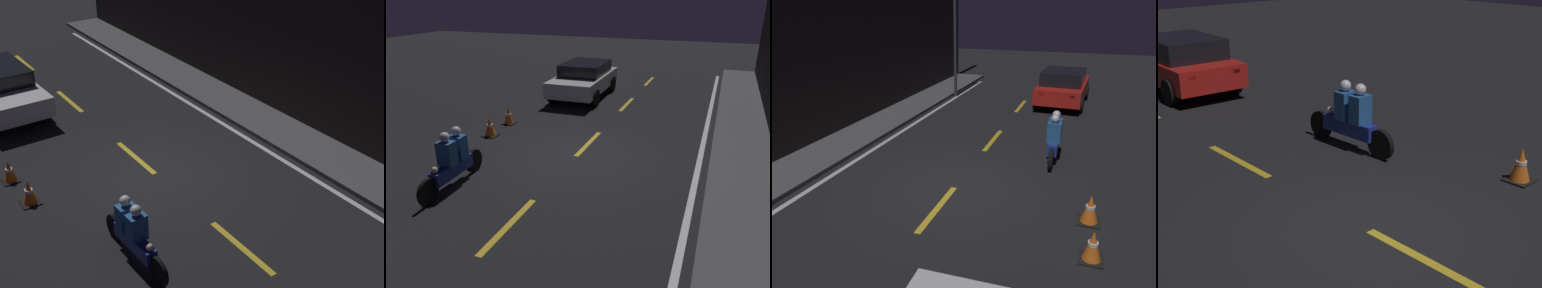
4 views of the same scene
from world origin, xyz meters
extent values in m
plane|color=black|center=(0.00, 0.00, 0.00)|extent=(56.00, 56.00, 0.00)
cube|color=#4C4C4F|center=(0.00, 4.22, 0.06)|extent=(28.00, 1.60, 0.12)
cube|color=gold|center=(-10.00, 0.00, 0.00)|extent=(2.00, 0.14, 0.01)
cube|color=gold|center=(-5.50, 0.00, 0.00)|extent=(2.00, 0.14, 0.01)
cube|color=gold|center=(-1.00, 0.00, 0.00)|extent=(2.00, 0.14, 0.01)
cube|color=gold|center=(3.50, 0.00, 0.00)|extent=(2.00, 0.14, 0.01)
cube|color=silver|center=(0.00, 3.16, 0.00)|extent=(25.20, 0.14, 0.01)
cube|color=silver|center=(-6.00, -2.02, 0.65)|extent=(4.26, 2.01, 0.60)
cube|color=black|center=(-6.21, -2.03, 1.19)|extent=(2.37, 1.76, 0.48)
cube|color=red|center=(-8.09, -1.49, 0.80)|extent=(0.07, 0.20, 0.10)
cube|color=red|center=(-8.04, -2.70, 0.80)|extent=(0.07, 0.20, 0.10)
cylinder|color=black|center=(-4.73, -1.07, 0.35)|extent=(0.70, 0.20, 0.69)
cylinder|color=black|center=(-4.67, -2.89, 0.35)|extent=(0.70, 0.20, 0.69)
cylinder|color=black|center=(-7.33, -1.16, 0.35)|extent=(0.70, 0.20, 0.69)
cylinder|color=black|center=(-7.27, -2.98, 0.35)|extent=(0.70, 0.20, 0.69)
cylinder|color=black|center=(3.44, -1.95, 0.29)|extent=(0.58, 0.10, 0.58)
cylinder|color=black|center=(1.78, -2.01, 0.29)|extent=(0.58, 0.12, 0.58)
cube|color=navy|center=(2.61, -1.98, 0.44)|extent=(1.28, 0.29, 0.30)
sphere|color=#F2EABF|center=(3.15, -1.96, 0.67)|extent=(0.14, 0.14, 0.14)
cube|color=#265999|center=(2.71, -1.97, 0.87)|extent=(0.29, 0.37, 0.55)
sphere|color=silver|center=(2.71, -1.97, 1.25)|extent=(0.22, 0.22, 0.22)
cube|color=#265999|center=(2.31, -1.99, 0.87)|extent=(0.29, 0.37, 0.55)
sphere|color=silver|center=(2.31, -1.99, 1.25)|extent=(0.22, 0.22, 0.22)
cube|color=black|center=(-1.72, -3.13, 0.01)|extent=(0.41, 0.41, 0.03)
cone|color=orange|center=(-1.72, -3.13, 0.30)|extent=(0.32, 0.32, 0.53)
cylinder|color=white|center=(-1.72, -3.13, 0.32)|extent=(0.17, 0.17, 0.06)
cube|color=black|center=(-0.51, -3.06, 0.01)|extent=(0.44, 0.44, 0.03)
cone|color=orange|center=(-0.51, -3.06, 0.31)|extent=(0.34, 0.34, 0.57)
cylinder|color=white|center=(-0.51, -3.06, 0.34)|extent=(0.19, 0.19, 0.07)
camera|label=1|loc=(10.11, -5.72, 7.12)|focal=50.00mm
camera|label=2|loc=(8.66, 3.44, 4.13)|focal=35.00mm
camera|label=3|loc=(-7.39, -2.84, 4.07)|focal=35.00mm
camera|label=4|loc=(-4.69, 4.66, 3.79)|focal=50.00mm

